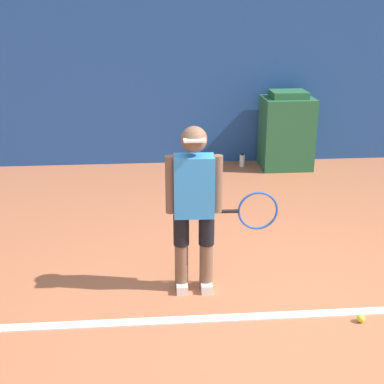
# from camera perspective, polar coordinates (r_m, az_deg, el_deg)

# --- Properties ---
(ground_plane) EXTENTS (24.00, 24.00, 0.00)m
(ground_plane) POSITION_cam_1_polar(r_m,az_deg,el_deg) (4.58, 7.67, -13.00)
(ground_plane) COLOR #B76642
(back_wall) EXTENTS (24.00, 0.10, 2.52)m
(back_wall) POSITION_cam_1_polar(r_m,az_deg,el_deg) (8.39, 1.59, 11.62)
(back_wall) COLOR #234C99
(back_wall) RESTS_ON ground_plane
(court_baseline) EXTENTS (21.60, 0.10, 0.01)m
(court_baseline) POSITION_cam_1_polar(r_m,az_deg,el_deg) (4.57, 7.70, -13.00)
(court_baseline) COLOR white
(court_baseline) RESTS_ON ground_plane
(tennis_player) EXTENTS (0.97, 0.29, 1.50)m
(tennis_player) POSITION_cam_1_polar(r_m,az_deg,el_deg) (4.57, 0.42, -1.27)
(tennis_player) COLOR brown
(tennis_player) RESTS_ON ground_plane
(tennis_ball) EXTENTS (0.07, 0.07, 0.07)m
(tennis_ball) POSITION_cam_1_polar(r_m,az_deg,el_deg) (4.66, 17.57, -12.73)
(tennis_ball) COLOR #D1E533
(tennis_ball) RESTS_ON ground_plane
(covered_chair) EXTENTS (0.75, 0.63, 1.18)m
(covered_chair) POSITION_cam_1_polar(r_m,az_deg,el_deg) (8.33, 10.03, 6.40)
(covered_chair) COLOR #28663D
(covered_chair) RESTS_ON ground_plane
(water_bottle) EXTENTS (0.08, 0.08, 0.21)m
(water_bottle) POSITION_cam_1_polar(r_m,az_deg,el_deg) (8.39, 5.37, 3.37)
(water_bottle) COLOR white
(water_bottle) RESTS_ON ground_plane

